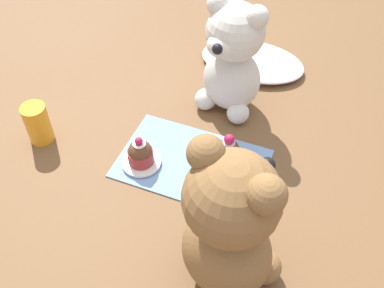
{
  "coord_description": "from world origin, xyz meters",
  "views": [
    {
      "loc": [
        0.2,
        -0.52,
        0.66
      ],
      "look_at": [
        0.0,
        0.0,
        0.06
      ],
      "focal_mm": 42.0,
      "sensor_mm": 36.0,
      "label": 1
    }
  ],
  "objects_px": {
    "teddy_bear_cream": "(232,59)",
    "saucer_plate": "(141,162)",
    "cupcake_near_cream_bear": "(228,151)",
    "cupcake_near_tan_bear": "(140,153)",
    "teddy_bear_tan": "(231,227)",
    "juice_glass": "(38,124)"
  },
  "relations": [
    {
      "from": "cupcake_near_cream_bear",
      "to": "saucer_plate",
      "type": "relative_size",
      "value": 0.85
    },
    {
      "from": "cupcake_near_tan_bear",
      "to": "teddy_bear_tan",
      "type": "bearing_deg",
      "value": -34.86
    },
    {
      "from": "juice_glass",
      "to": "saucer_plate",
      "type": "bearing_deg",
      "value": 3.05
    },
    {
      "from": "teddy_bear_tan",
      "to": "cupcake_near_tan_bear",
      "type": "distance_m",
      "value": 0.29
    },
    {
      "from": "teddy_bear_cream",
      "to": "cupcake_near_cream_bear",
      "type": "distance_m",
      "value": 0.19
    },
    {
      "from": "cupcake_near_cream_bear",
      "to": "cupcake_near_tan_bear",
      "type": "xyz_separation_m",
      "value": [
        -0.15,
        -0.07,
        0.0
      ]
    },
    {
      "from": "cupcake_near_cream_bear",
      "to": "juice_glass",
      "type": "bearing_deg",
      "value": -167.48
    },
    {
      "from": "juice_glass",
      "to": "cupcake_near_tan_bear",
      "type": "bearing_deg",
      "value": 3.05
    },
    {
      "from": "saucer_plate",
      "to": "teddy_bear_cream",
      "type": "bearing_deg",
      "value": 65.46
    },
    {
      "from": "teddy_bear_cream",
      "to": "cupcake_near_tan_bear",
      "type": "distance_m",
      "value": 0.26
    },
    {
      "from": "teddy_bear_cream",
      "to": "saucer_plate",
      "type": "bearing_deg",
      "value": -103.73
    },
    {
      "from": "teddy_bear_cream",
      "to": "juice_glass",
      "type": "distance_m",
      "value": 0.4
    },
    {
      "from": "teddy_bear_cream",
      "to": "saucer_plate",
      "type": "relative_size",
      "value": 3.31
    },
    {
      "from": "teddy_bear_tan",
      "to": "cupcake_near_tan_bear",
      "type": "relative_size",
      "value": 4.5
    },
    {
      "from": "cupcake_near_cream_bear",
      "to": "saucer_plate",
      "type": "height_order",
      "value": "cupcake_near_cream_bear"
    },
    {
      "from": "cupcake_near_tan_bear",
      "to": "juice_glass",
      "type": "height_order",
      "value": "juice_glass"
    },
    {
      "from": "teddy_bear_cream",
      "to": "saucer_plate",
      "type": "height_order",
      "value": "teddy_bear_cream"
    },
    {
      "from": "teddy_bear_tan",
      "to": "cupcake_near_tan_bear",
      "type": "xyz_separation_m",
      "value": [
        -0.22,
        0.15,
        -0.1
      ]
    },
    {
      "from": "saucer_plate",
      "to": "juice_glass",
      "type": "relative_size",
      "value": 0.89
    },
    {
      "from": "teddy_bear_cream",
      "to": "teddy_bear_tan",
      "type": "xyz_separation_m",
      "value": [
        0.12,
        -0.38,
        0.01
      ]
    },
    {
      "from": "teddy_bear_tan",
      "to": "saucer_plate",
      "type": "relative_size",
      "value": 3.73
    },
    {
      "from": "cupcake_near_cream_bear",
      "to": "cupcake_near_tan_bear",
      "type": "distance_m",
      "value": 0.16
    }
  ]
}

